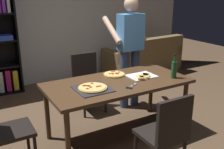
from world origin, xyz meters
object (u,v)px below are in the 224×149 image
(dining_table, at_px, (118,87))
(wine_bottle, at_px, (174,69))
(person_serving_pizza, at_px, (130,46))
(kitchen_scissors, at_px, (131,87))
(chair_left_end, at_px, (3,126))
(second_pizza_plain, at_px, (114,74))
(chair_far_side, at_px, (87,79))
(couch, at_px, (144,60))
(chair_near_camera, at_px, (166,131))
(pepperoni_pizza_on_tray, at_px, (93,88))

(dining_table, bearing_deg, wine_bottle, -18.94)
(person_serving_pizza, height_order, kitchen_scissors, person_serving_pizza)
(chair_left_end, relative_size, person_serving_pizza, 0.51)
(wine_bottle, distance_m, second_pizza_plain, 0.79)
(chair_far_side, distance_m, couch, 2.19)
(wine_bottle, bearing_deg, second_pizza_plain, 141.45)
(wine_bottle, relative_size, kitchen_scissors, 1.62)
(chair_near_camera, bearing_deg, couch, 56.80)
(dining_table, relative_size, chair_near_camera, 2.01)
(dining_table, bearing_deg, chair_far_side, 90.00)
(kitchen_scissors, bearing_deg, pepperoni_pizza_on_tray, 157.89)
(pepperoni_pizza_on_tray, height_order, wine_bottle, wine_bottle)
(person_serving_pizza, bearing_deg, chair_left_end, -160.90)
(chair_left_end, xyz_separation_m, couch, (3.30, 1.99, -0.21))
(chair_far_side, height_order, second_pizza_plain, chair_far_side)
(chair_near_camera, bearing_deg, wine_bottle, 44.25)
(chair_left_end, distance_m, second_pizza_plain, 1.52)
(pepperoni_pizza_on_tray, distance_m, second_pizza_plain, 0.59)
(chair_left_end, relative_size, pepperoni_pizza_on_tray, 2.26)
(kitchen_scissors, bearing_deg, chair_left_end, 169.94)
(chair_near_camera, relative_size, chair_left_end, 1.00)
(chair_far_side, relative_size, couch, 0.51)
(wine_bottle, bearing_deg, person_serving_pizza, 93.61)
(chair_near_camera, xyz_separation_m, chair_far_side, (0.00, 1.85, 0.00))
(chair_near_camera, distance_m, wine_bottle, 1.04)
(chair_left_end, distance_m, kitchen_scissors, 1.45)
(dining_table, relative_size, second_pizza_plain, 6.25)
(chair_near_camera, bearing_deg, kitchen_scissors, 88.24)
(pepperoni_pizza_on_tray, bearing_deg, kitchen_scissors, -22.11)
(couch, bearing_deg, chair_left_end, -148.92)
(couch, distance_m, pepperoni_pizza_on_tray, 3.13)
(chair_far_side, bearing_deg, dining_table, -90.00)
(chair_near_camera, bearing_deg, pepperoni_pizza_on_tray, 115.07)
(chair_near_camera, distance_m, chair_far_side, 1.85)
(chair_left_end, height_order, wine_bottle, wine_bottle)
(chair_near_camera, xyz_separation_m, second_pizza_plain, (0.09, 1.17, 0.25))
(couch, bearing_deg, chair_far_side, -150.85)
(couch, height_order, wine_bottle, wine_bottle)
(chair_far_side, distance_m, second_pizza_plain, 0.73)
(chair_left_end, distance_m, pepperoni_pizza_on_tray, 1.03)
(chair_left_end, bearing_deg, kitchen_scissors, -10.06)
(person_serving_pizza, relative_size, second_pizza_plain, 6.04)
(chair_near_camera, height_order, couch, chair_near_camera)
(dining_table, xyz_separation_m, pepperoni_pizza_on_tray, (-0.39, -0.08, 0.09))
(chair_far_side, height_order, chair_left_end, same)
(chair_far_side, xyz_separation_m, kitchen_scissors, (0.02, -1.18, 0.24))
(second_pizza_plain, bearing_deg, chair_left_end, -170.58)
(chair_far_side, xyz_separation_m, pepperoni_pizza_on_tray, (-0.39, -1.01, 0.25))
(chair_far_side, relative_size, kitchen_scissors, 4.62)
(second_pizza_plain, bearing_deg, pepperoni_pizza_on_tray, -145.92)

